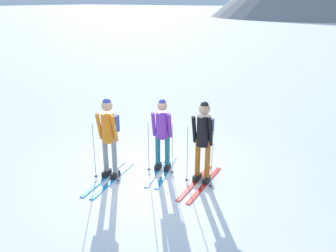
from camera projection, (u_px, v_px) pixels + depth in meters
name	position (u px, v px, depth m)	size (l,w,h in m)	color
ground_plane	(153.00, 175.00, 7.79)	(400.00, 400.00, 0.00)	white
skier_in_orange	(109.00, 134.00, 7.37)	(0.63, 1.75, 1.78)	#1E84D1
skier_in_purple	(162.00, 133.00, 7.72)	(0.77, 1.59, 1.67)	#1E84D1
skier_in_black	(204.00, 138.00, 7.18)	(0.61, 1.73, 1.78)	red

